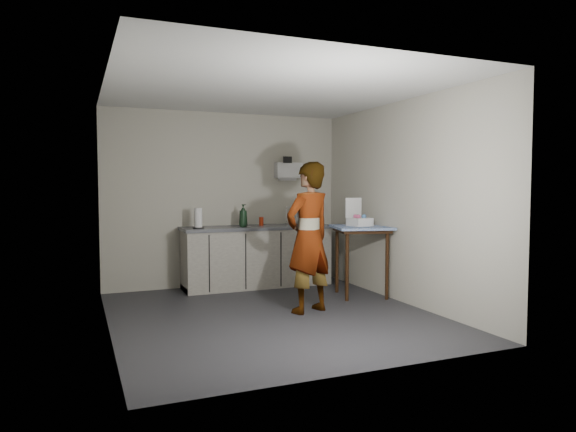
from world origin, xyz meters
name	(u,v)px	position (x,y,z in m)	size (l,w,h in m)	color
ground	(272,315)	(0.00, 0.00, 0.00)	(4.00, 4.00, 0.00)	#252529
wall_back	(225,200)	(0.00, 1.99, 1.30)	(3.60, 0.02, 2.60)	beige
wall_right	(402,202)	(1.79, 0.00, 1.30)	(0.02, 4.00, 2.60)	beige
wall_left	(108,206)	(-1.79, 0.00, 1.30)	(0.02, 4.00, 2.60)	beige
ceiling	(272,90)	(0.00, 0.00, 2.60)	(3.60, 4.00, 0.01)	white
kitchen_counter	(257,258)	(0.40, 1.70, 0.43)	(2.24, 0.62, 0.91)	black
wall_shelf	(288,171)	(1.00, 1.92, 1.75)	(0.42, 0.18, 0.37)	white
side_table	(361,235)	(1.50, 0.52, 0.84)	(0.90, 0.90, 0.96)	#321D0B
standing_man	(309,237)	(0.45, -0.02, 0.90)	(0.65, 0.43, 1.79)	#B2A593
soap_bottle	(243,216)	(0.16, 1.61, 1.08)	(0.13, 0.13, 0.33)	black
soda_can	(261,221)	(0.48, 1.74, 0.97)	(0.07, 0.07, 0.13)	red
dark_bottle	(242,219)	(0.17, 1.69, 1.03)	(0.07, 0.07, 0.23)	black
paper_towel	(198,219)	(-0.50, 1.60, 1.04)	(0.16, 0.16, 0.28)	black
dish_rack	(300,220)	(1.12, 1.75, 0.97)	(0.39, 0.29, 0.27)	silver
bakery_box	(359,220)	(1.49, 0.59, 1.04)	(0.30, 0.31, 0.38)	white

